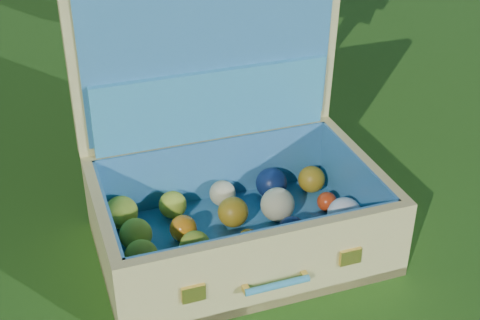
% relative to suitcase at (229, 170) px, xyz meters
% --- Properties ---
extents(ground, '(60.00, 60.00, 0.00)m').
position_rel_suitcase_xyz_m(ground, '(-0.10, -0.07, -0.17)').
color(ground, '#215114').
rests_on(ground, ground).
extents(suitcase, '(0.73, 0.63, 0.59)m').
position_rel_suitcase_xyz_m(suitcase, '(0.00, 0.00, 0.00)').
color(suitcase, '#D4C572').
rests_on(suitcase, ground).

